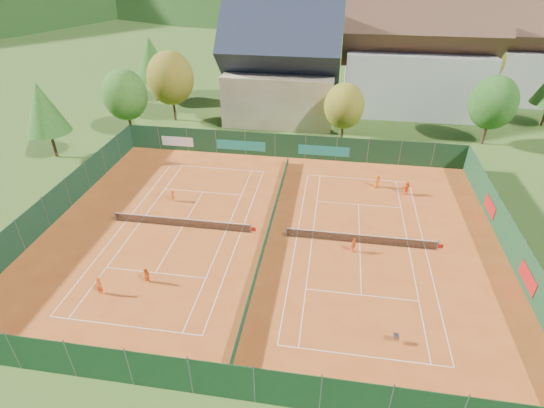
{
  "coord_description": "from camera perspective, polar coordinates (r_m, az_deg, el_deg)",
  "views": [
    {
      "loc": [
        5.02,
        -30.16,
        22.24
      ],
      "look_at": [
        0.0,
        2.0,
        2.0
      ],
      "focal_mm": 28.0,
      "sensor_mm": 36.0,
      "label": 1
    }
  ],
  "objects": [
    {
      "name": "fence_south",
      "position": [
        25.6,
        -6.74,
        -22.54
      ],
      "size": [
        40.0,
        0.04,
        3.0
      ],
      "color": "#163C1E",
      "rests_on": "ground"
    },
    {
      "name": "tree_west_front",
      "position": [
        59.41,
        -19.18,
        13.69
      ],
      "size": [
        5.72,
        5.72,
        8.69
      ],
      "color": "#432718",
      "rests_on": "ground"
    },
    {
      "name": "fence_north",
      "position": [
        50.9,
        1.94,
        7.77
      ],
      "size": [
        40.0,
        0.1,
        3.0
      ],
      "color": "#143920",
      "rests_on": "ground"
    },
    {
      "name": "tree_east_back",
      "position": [
        74.85,
        26.14,
        16.88
      ],
      "size": [
        7.15,
        7.15,
        10.86
      ],
      "color": "#452C18",
      "rests_on": "ground"
    },
    {
      "name": "hotel_block_a",
      "position": [
        68.69,
        18.78,
        17.81
      ],
      "size": [
        21.6,
        11.0,
        17.25
      ],
      "color": "silver",
      "rests_on": "ground"
    },
    {
      "name": "player_right_near",
      "position": [
        36.12,
        10.91,
        -5.43
      ],
      "size": [
        0.7,
        0.86,
        1.38
      ],
      "primitive_type": "imported",
      "rotation": [
        0.0,
        0.0,
        1.03
      ],
      "color": "orange",
      "rests_on": "ground"
    },
    {
      "name": "clay_pad",
      "position": [
        37.8,
        -0.47,
        -4.15
      ],
      "size": [
        40.0,
        32.0,
        0.01
      ],
      "primitive_type": "cube",
      "color": "#BB4F1B",
      "rests_on": "ground"
    },
    {
      "name": "loose_ball_4",
      "position": [
        34.82,
        19.44,
        -9.98
      ],
      "size": [
        0.07,
        0.07,
        0.07
      ],
      "primitive_type": "sphere",
      "color": "#CCD833",
      "rests_on": "ground"
    },
    {
      "name": "court_markings_right",
      "position": [
        37.58,
        11.71,
        -5.17
      ],
      "size": [
        11.03,
        23.83,
        0.0
      ],
      "color": "white",
      "rests_on": "ground"
    },
    {
      "name": "tennis_net_left",
      "position": [
        39.33,
        -11.84,
        -2.44
      ],
      "size": [
        13.3,
        0.1,
        1.02
      ],
      "color": "#59595B",
      "rests_on": "ground"
    },
    {
      "name": "player_right_far_b",
      "position": [
        45.51,
        17.65,
        2.07
      ],
      "size": [
        1.38,
        1.17,
        1.49
      ],
      "primitive_type": "imported",
      "rotation": [
        0.0,
        0.0,
        3.77
      ],
      "color": "#FD5316",
      "rests_on": "ground"
    },
    {
      "name": "tree_west_mid",
      "position": [
        62.81,
        -13.5,
        16.12
      ],
      "size": [
        6.44,
        6.44,
        9.78
      ],
      "color": "#412B17",
      "rests_on": "ground"
    },
    {
      "name": "tennis_net_right",
      "position": [
        37.3,
        12.03,
        -4.58
      ],
      "size": [
        13.3,
        0.1,
        1.02
      ],
      "color": "#59595B",
      "rests_on": "ground"
    },
    {
      "name": "mountain_backdrop",
      "position": [
        271.82,
        14.3,
        17.8
      ],
      "size": [
        820.0,
        530.0,
        242.0
      ],
      "color": "black",
      "rests_on": "ground"
    },
    {
      "name": "court_divider",
      "position": [
        37.51,
        -0.47,
        -3.54
      ],
      "size": [
        0.03,
        28.8,
        1.0
      ],
      "color": "#153B24",
      "rests_on": "ground"
    },
    {
      "name": "loose_ball_0",
      "position": [
        38.18,
        -19.57,
        -5.86
      ],
      "size": [
        0.07,
        0.07,
        0.07
      ],
      "primitive_type": "sphere",
      "color": "#CCD833",
      "rests_on": "ground"
    },
    {
      "name": "ball_hopper",
      "position": [
        29.72,
        16.34,
        -16.71
      ],
      "size": [
        0.34,
        0.34,
        0.8
      ],
      "color": "slate",
      "rests_on": "ground"
    },
    {
      "name": "hotel_block_b",
      "position": [
        79.79,
        28.26,
        17.05
      ],
      "size": [
        17.28,
        10.0,
        15.5
      ],
      "color": "silver",
      "rests_on": "ground"
    },
    {
      "name": "loose_ball_1",
      "position": [
        31.42,
        1.54,
        -13.1
      ],
      "size": [
        0.07,
        0.07,
        0.07
      ],
      "primitive_type": "sphere",
      "color": "#CCD833",
      "rests_on": "ground"
    },
    {
      "name": "player_left_mid",
      "position": [
        33.88,
        -16.54,
        -9.25
      ],
      "size": [
        0.8,
        0.72,
        1.37
      ],
      "primitive_type": "imported",
      "rotation": [
        0.0,
        0.0,
        -0.36
      ],
      "color": "orange",
      "rests_on": "ground"
    },
    {
      "name": "tree_east_front",
      "position": [
        59.81,
        27.6,
        11.97
      ],
      "size": [
        5.72,
        5.72,
        8.69
      ],
      "color": "#4A2C1A",
      "rests_on": "ground"
    },
    {
      "name": "fence_east",
      "position": [
        39.59,
        29.53,
        -4.47
      ],
      "size": [
        0.09,
        32.0,
        3.0
      ],
      "color": "#14381D",
      "rests_on": "ground"
    },
    {
      "name": "tree_center",
      "position": [
        55.03,
        9.67,
        12.87
      ],
      "size": [
        5.01,
        5.01,
        7.6
      ],
      "color": "#432F18",
      "rests_on": "ground"
    },
    {
      "name": "court_markings_left",
      "position": [
        39.66,
        -11.97,
        -3.01
      ],
      "size": [
        11.03,
        23.83,
        0.0
      ],
      "color": "white",
      "rests_on": "ground"
    },
    {
      "name": "tree_west_side",
      "position": [
        55.94,
        -28.44,
        11.29
      ],
      "size": [
        5.04,
        5.04,
        9.0
      ],
      "color": "#4B2B1B",
      "rests_on": "ground"
    },
    {
      "name": "chalet",
      "position": [
        62.66,
        1.3,
        17.44
      ],
      "size": [
        16.2,
        12.0,
        16.0
      ],
      "color": "beige",
      "rests_on": "ground"
    },
    {
      "name": "fence_west",
      "position": [
        44.33,
        -26.92,
        0.21
      ],
      "size": [
        0.04,
        32.0,
        3.0
      ],
      "color": "#13341F",
      "rests_on": "ground"
    },
    {
      "name": "player_left_near",
      "position": [
        34.01,
        -22.2,
        -10.17
      ],
      "size": [
        0.59,
        0.41,
        1.54
      ],
      "primitive_type": "imported",
      "rotation": [
        0.0,
        0.0,
        -0.08
      ],
      "color": "#F15215",
      "rests_on": "ground"
    },
    {
      "name": "loose_ball_2",
      "position": [
        43.12,
        -0.27,
        0.88
      ],
      "size": [
        0.07,
        0.07,
        0.07
      ],
      "primitive_type": "sphere",
      "color": "#CCD833",
      "rests_on": "ground"
    },
    {
      "name": "tree_west_back",
      "position": [
        72.1,
        -15.92,
        18.33
      ],
      "size": [
        5.6,
        5.6,
        10.0
      ],
      "color": "#412617",
      "rests_on": "ground"
    },
    {
      "name": "player_left_far",
      "position": [
        43.44,
        -13.16,
        1.11
      ],
      "size": [
        0.92,
        0.83,
        1.24
      ],
      "primitive_type": "imported",
      "rotation": [
        0.0,
        0.0,
        2.54
      ],
      "color": "#EA5C14",
      "rests_on": "ground"
    },
    {
      "name": "loose_ball_3",
      "position": [
        47.64,
        -3.87,
        4.02
      ],
      "size": [
        0.07,
        0.07,
        0.07
      ],
      "primitive_type": "sphere",
      "color": "#CCD833",
      "rests_on": "ground"
    },
    {
      "name": "ground",
      "position": [
        37.81,
        -0.47,
        -4.18
      ],
      "size": [
        600.0,
        600.0,
        0.0
      ],
      "primitive_type": "plane",
      "color": "#34551A",
      "rests_on": "ground"
    },
    {
      "name": "player_right_far_a",
      "position": [
        46.03,
        13.98,
        3.0
      ],
      "size": [
        0.85,
        0.74,
        1.46
      ],
      "primitive_type": "imported",
      "rotation": [
        0.0,
        0.0,
        3.61
      ],
      "color": "orange",
      "rests_on": "ground"
    }
  ]
}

